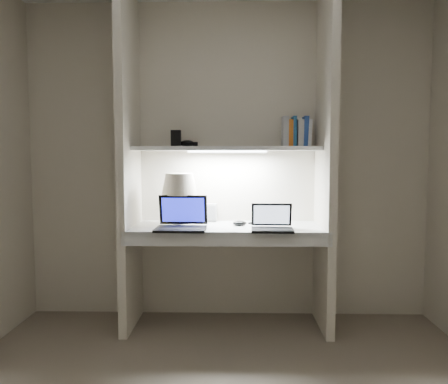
{
  "coord_description": "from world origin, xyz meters",
  "views": [
    {
      "loc": [
        0.06,
        -2.02,
        1.28
      ],
      "look_at": [
        -0.02,
        1.05,
        1.04
      ],
      "focal_mm": 35.0,
      "sensor_mm": 36.0,
      "label": 1
    }
  ],
  "objects_px": {
    "laptop_main": "(182,222)",
    "laptop_netbook": "(272,224)",
    "book_row": "(296,133)",
    "table_lamp": "(179,190)",
    "speaker": "(210,213)"
  },
  "relations": [
    {
      "from": "table_lamp",
      "to": "laptop_main",
      "type": "distance_m",
      "value": 0.28
    },
    {
      "from": "laptop_netbook",
      "to": "speaker",
      "type": "relative_size",
      "value": 2.08
    },
    {
      "from": "laptop_main",
      "to": "book_row",
      "type": "distance_m",
      "value": 1.14
    },
    {
      "from": "table_lamp",
      "to": "speaker",
      "type": "bearing_deg",
      "value": 41.37
    },
    {
      "from": "laptop_main",
      "to": "laptop_netbook",
      "type": "bearing_deg",
      "value": -2.42
    },
    {
      "from": "speaker",
      "to": "laptop_main",
      "type": "bearing_deg",
      "value": -113.67
    },
    {
      "from": "laptop_main",
      "to": "speaker",
      "type": "xyz_separation_m",
      "value": [
        0.19,
        0.37,
        0.02
      ]
    },
    {
      "from": "laptop_netbook",
      "to": "book_row",
      "type": "xyz_separation_m",
      "value": [
        0.22,
        0.39,
        0.66
      ]
    },
    {
      "from": "laptop_main",
      "to": "laptop_netbook",
      "type": "height_order",
      "value": "laptop_main"
    },
    {
      "from": "laptop_netbook",
      "to": "book_row",
      "type": "relative_size",
      "value": 1.26
    },
    {
      "from": "book_row",
      "to": "laptop_netbook",
      "type": "bearing_deg",
      "value": -118.92
    },
    {
      "from": "speaker",
      "to": "book_row",
      "type": "relative_size",
      "value": 0.61
    },
    {
      "from": "table_lamp",
      "to": "laptop_netbook",
      "type": "distance_m",
      "value": 0.75
    },
    {
      "from": "table_lamp",
      "to": "book_row",
      "type": "bearing_deg",
      "value": 11.34
    },
    {
      "from": "laptop_main",
      "to": "book_row",
      "type": "bearing_deg",
      "value": 23.09
    }
  ]
}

